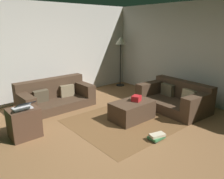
{
  "coord_description": "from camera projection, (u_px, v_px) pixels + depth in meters",
  "views": [
    {
      "loc": [
        -2.28,
        -2.68,
        2.0
      ],
      "look_at": [
        0.48,
        0.58,
        0.75
      ],
      "focal_mm": 35.18,
      "sensor_mm": 36.0,
      "label": 1
    }
  ],
  "objects": [
    {
      "name": "ground_plane",
      "position": [
        112.0,
        141.0,
        3.94
      ],
      "size": [
        6.4,
        6.4,
        0.0
      ],
      "primitive_type": "plane",
      "color": "brown"
    },
    {
      "name": "rear_partition",
      "position": [
        37.0,
        53.0,
        5.87
      ],
      "size": [
        6.4,
        0.12,
        2.6
      ],
      "primitive_type": "cube",
      "color": "beige",
      "rests_on": "ground_plane"
    },
    {
      "name": "corner_partition",
      "position": [
        207.0,
        54.0,
        5.52
      ],
      "size": [
        0.12,
        6.4,
        2.6
      ],
      "primitive_type": "cube",
      "color": "beige",
      "rests_on": "ground_plane"
    },
    {
      "name": "couch_left",
      "position": [
        55.0,
        97.0,
        5.51
      ],
      "size": [
        1.8,
        0.87,
        0.71
      ],
      "rotation": [
        0.0,
        0.0,
        3.15
      ],
      "color": "#473323",
      "rests_on": "ground_plane"
    },
    {
      "name": "couch_right",
      "position": [
        175.0,
        98.0,
        5.43
      ],
      "size": [
        1.1,
        1.7,
        0.67
      ],
      "rotation": [
        0.0,
        0.0,
        1.5
      ],
      "color": "#473323",
      "rests_on": "ground_plane"
    },
    {
      "name": "ottoman",
      "position": [
        132.0,
        111.0,
        4.81
      ],
      "size": [
        0.92,
        0.58,
        0.41
      ],
      "primitive_type": "cube",
      "color": "#473323",
      "rests_on": "ground_plane"
    },
    {
      "name": "gift_box",
      "position": [
        136.0,
        98.0,
        4.79
      ],
      "size": [
        0.25,
        0.23,
        0.12
      ],
      "primitive_type": "cube",
      "rotation": [
        0.0,
        0.0,
        0.37
      ],
      "color": "red",
      "rests_on": "ottoman"
    },
    {
      "name": "tv_remote",
      "position": [
        135.0,
        100.0,
        4.85
      ],
      "size": [
        0.06,
        0.16,
        0.02
      ],
      "primitive_type": "cube",
      "rotation": [
        0.0,
        0.0,
        -0.07
      ],
      "color": "black",
      "rests_on": "ottoman"
    },
    {
      "name": "side_table",
      "position": [
        24.0,
        123.0,
        4.03
      ],
      "size": [
        0.52,
        0.44,
        0.56
      ],
      "primitive_type": "cube",
      "color": "#4C3323",
      "rests_on": "ground_plane"
    },
    {
      "name": "laptop",
      "position": [
        23.0,
        107.0,
        3.89
      ],
      "size": [
        0.33,
        0.41,
        0.19
      ],
      "color": "silver",
      "rests_on": "side_table"
    },
    {
      "name": "book_stack",
      "position": [
        156.0,
        137.0,
        3.97
      ],
      "size": [
        0.31,
        0.23,
        0.12
      ],
      "color": "#4C423D",
      "rests_on": "ground_plane"
    },
    {
      "name": "corner_lamp",
      "position": [
        121.0,
        44.0,
        7.21
      ],
      "size": [
        0.36,
        0.36,
        1.65
      ],
      "color": "black",
      "rests_on": "ground_plane"
    },
    {
      "name": "area_rug",
      "position": [
        132.0,
        119.0,
        4.86
      ],
      "size": [
        2.6,
        2.0,
        0.01
      ],
      "primitive_type": "cube",
      "color": "brown",
      "rests_on": "ground_plane"
    }
  ]
}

